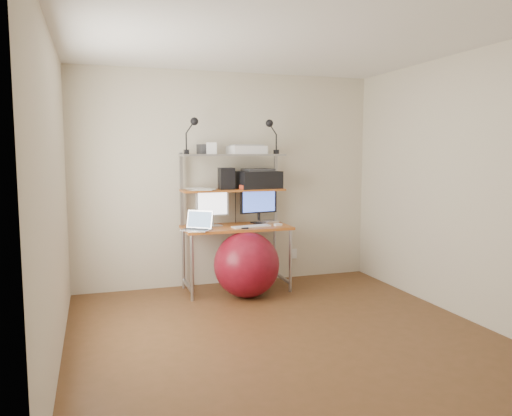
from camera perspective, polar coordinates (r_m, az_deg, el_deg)
The scene contains 20 objects.
room at distance 4.23m, azimuth 3.01°, elevation 2.02°, with size 3.60×3.60×3.60m.
computer_desk at distance 5.68m, azimuth -2.47°, elevation 0.16°, with size 1.20×0.60×1.57m.
wall_outlet at distance 6.32m, azimuth 4.34°, elevation -5.23°, with size 0.08×0.01×0.12m, color white.
monitor_silver at distance 5.63m, azimuth -5.00°, elevation 0.27°, with size 0.39×0.17×0.44m.
monitor_black at distance 5.86m, azimuth 0.31°, elevation 0.56°, with size 0.47×0.16×0.47m.
laptop at distance 5.40m, azimuth -6.62°, elevation -2.04°, with size 0.38×0.37×0.26m.
keyboard at distance 5.58m, azimuth -0.55°, elevation -2.11°, with size 0.44×0.13×0.01m, color white.
mouse at distance 5.68m, azimuth 2.53°, elevation -1.91°, with size 0.08×0.05×0.02m, color white.
mac_mini at distance 5.86m, azimuth 1.36°, elevation -1.59°, with size 0.18×0.18×0.04m, color silver.
phone at distance 5.50m, azimuth -1.29°, elevation -2.24°, with size 0.08×0.15×0.01m, color black.
printer at distance 5.82m, azimuth 0.23°, elevation 3.33°, with size 0.53×0.40×0.23m.
nas_cube at distance 5.71m, azimuth -3.41°, elevation 3.39°, with size 0.17×0.17×0.25m, color black.
red_box at distance 5.68m, azimuth -0.87°, elevation 2.40°, with size 0.18×0.12×0.05m, color red.
scanner at distance 5.77m, azimuth -1.09°, elevation 6.70°, with size 0.44×0.32×0.11m.
box_white at distance 5.60m, azimuth -5.12°, elevation 6.82°, with size 0.11×0.09×0.13m, color white.
box_grey at distance 5.68m, azimuth -6.06°, elevation 6.71°, with size 0.11×0.11×0.11m, color #323235.
clip_lamp_left at distance 5.54m, azimuth -7.25°, elevation 9.13°, with size 0.16×0.09×0.40m.
clip_lamp_right at distance 5.80m, azimuth 1.71°, elevation 9.03°, with size 0.16×0.09×0.39m.
exercise_ball at distance 5.45m, azimuth -1.08°, elevation -6.49°, with size 0.71×0.71×0.71m, color maroon.
paper_stack at distance 5.62m, azimuth -6.30°, elevation 2.16°, with size 0.36×0.39×0.02m.
Camera 1 is at (-1.52, -3.93, 1.57)m, focal length 35.00 mm.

